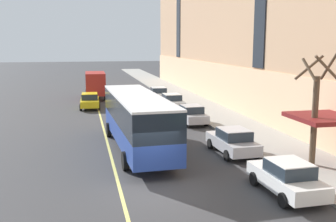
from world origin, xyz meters
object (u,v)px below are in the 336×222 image
parked_car_silver_2 (233,141)px  parked_car_white_7 (171,101)px  taxi_cab (90,101)px  box_truck (95,84)px  parked_car_white_4 (158,94)px  city_bus (137,118)px  street_tree_mid_block (315,109)px  parked_car_silver_1 (191,114)px  parked_car_white_3 (287,177)px

parked_car_silver_2 → parked_car_white_7: size_ratio=0.97×
parked_car_white_7 → taxi_cab: 8.36m
parked_car_white_7 → box_truck: box_truck is taller
parked_car_white_4 → parked_car_silver_2: bearing=-89.8°
city_bus → street_tree_mid_block: 10.25m
parked_car_silver_1 → taxi_cab: same height
parked_car_white_7 → box_truck: bearing=128.5°
street_tree_mid_block → box_truck: bearing=109.5°
city_bus → taxi_cab: bearing=98.3°
parked_car_white_4 → taxi_cab: bearing=-153.7°
parked_car_silver_1 → taxi_cab: (-7.97, 9.82, 0.00)m
box_truck → street_tree_mid_block: (10.33, -29.14, 1.39)m
street_tree_mid_block → parked_car_white_4: bearing=97.1°
city_bus → parked_car_white_3: size_ratio=2.83×
parked_car_silver_2 → parked_car_white_7: same height
parked_car_silver_1 → box_truck: size_ratio=0.61×
parked_car_white_7 → city_bus: bearing=-110.6°
city_bus → taxi_cab: size_ratio=2.57×
city_bus → parked_car_silver_1: 9.15m
parked_car_silver_2 → street_tree_mid_block: size_ratio=0.73×
city_bus → parked_car_white_3: 10.18m
parked_car_white_3 → parked_car_white_7: same height
taxi_cab → parked_car_white_3: bearing=-72.9°
parked_car_silver_2 → parked_car_white_3: (-0.10, -6.59, -0.00)m
city_bus → taxi_cab: (-2.50, 17.05, -1.24)m
parked_car_white_4 → parked_car_white_7: bearing=-88.7°
city_bus → parked_car_white_4: city_bus is taller
taxi_cab → parked_car_silver_1: bearing=-50.9°
parked_car_silver_1 → parked_car_white_7: 7.50m
city_bus → parked_car_silver_1: city_bus is taller
parked_car_silver_2 → parked_car_white_3: size_ratio=1.03×
parked_car_silver_2 → parked_car_white_3: 6.59m
parked_car_white_4 → street_tree_mid_block: 26.62m
parked_car_silver_1 → parked_car_white_4: bearing=90.3°
parked_car_silver_2 → parked_car_white_4: same height
parked_car_silver_1 → taxi_cab: bearing=129.1°
parked_car_white_3 → street_tree_mid_block: size_ratio=0.71×
city_bus → parked_car_silver_1: (5.48, 7.22, -1.24)m
street_tree_mid_block → parked_car_white_3: bearing=-135.8°
parked_car_silver_2 → parked_car_white_4: 22.92m
parked_car_white_7 → box_truck: 11.63m
city_bus → street_tree_mid_block: size_ratio=2.01×
parked_car_white_3 → city_bus: bearing=122.2°
parked_car_silver_2 → street_tree_mid_block: (3.17, -3.40, 2.41)m
taxi_cab → street_tree_mid_block: size_ratio=0.78×
street_tree_mid_block → taxi_cab: bearing=116.5°
parked_car_silver_2 → taxi_cab: bearing=112.8°
box_truck → parked_car_silver_2: bearing=-74.5°
parked_car_white_3 → box_truck: box_truck is taller
parked_car_silver_2 → street_tree_mid_block: street_tree_mid_block is taller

